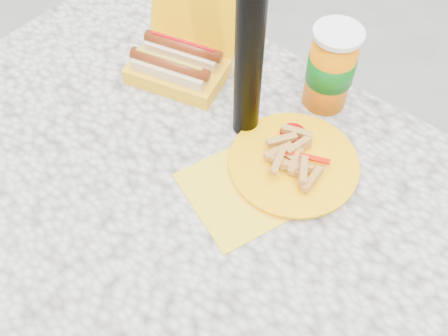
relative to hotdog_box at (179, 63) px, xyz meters
The scene contains 5 objects.
ground 0.83m from the hotdog_box, 42.94° to the right, with size 60.00×60.00×0.00m, color slate.
picnic_table 0.31m from the hotdog_box, 42.94° to the right, with size 1.20×0.80×0.75m.
hotdog_box is the anchor object (origin of this frame).
fries_plate 0.33m from the hotdog_box, ahead, with size 0.28×0.34×0.05m.
soda_cup 0.32m from the hotdog_box, 25.49° to the left, with size 0.09×0.09×0.18m.
Camera 1 is at (0.38, -0.37, 1.50)m, focal length 40.00 mm.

